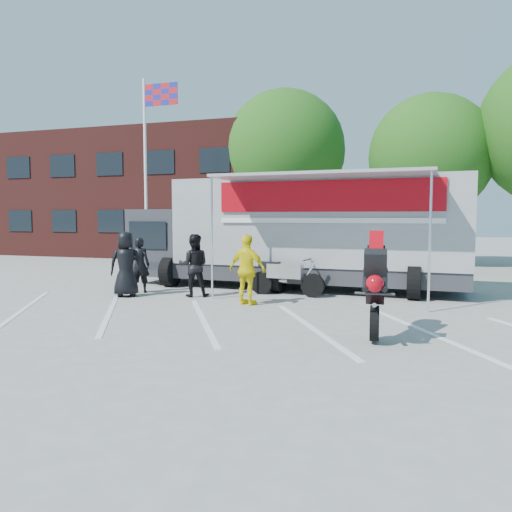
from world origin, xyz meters
The scene contains 13 objects.
ground centered at (0.00, 0.00, 0.00)m, with size 100.00×100.00×0.00m, color #A2A29D.
parking_bay_lines centered at (0.00, 1.00, 0.01)m, with size 18.00×5.00×0.01m, color white.
office_building centered at (-10.00, 18.00, 3.50)m, with size 18.00×8.00×7.00m, color #4E1D19.
flagpole centered at (-6.24, 10.00, 5.05)m, with size 1.61×0.12×8.00m.
tree_left centered at (-2.00, 16.00, 5.57)m, with size 6.12×6.12×8.64m.
tree_mid centered at (5.00, 15.00, 4.94)m, with size 5.44×5.44×7.68m.
transporter_truck centered at (1.15, 6.35, 0.00)m, with size 10.71×5.16×3.41m, color #9B9FA4, non-canonical shape.
parked_motorcycle centered at (1.07, 4.81, 0.00)m, with size 0.75×2.25×1.18m, color #A5A5AA, non-canonical shape.
stunt_bike_rider centered at (3.86, 0.84, 0.00)m, with size 0.85×1.81×2.13m, color black, non-canonical shape.
spectator_leather_a centered at (-3.18, 3.25, 0.92)m, with size 0.90×0.59×1.84m, color black.
spectator_leather_b centered at (-3.21, 4.02, 0.82)m, with size 0.60×0.39×1.65m, color black.
spectator_leather_c centered at (-1.38, 3.87, 0.88)m, with size 0.86×0.67×1.76m, color black.
spectator_hivis centered at (0.49, 3.07, 0.90)m, with size 1.06×0.44×1.80m, color #FBE90D.
Camera 1 is at (4.64, -8.82, 2.26)m, focal length 35.00 mm.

